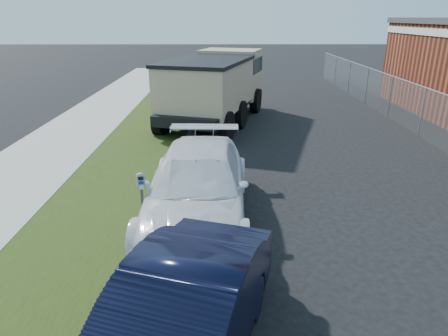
{
  "coord_description": "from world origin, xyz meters",
  "views": [
    {
      "loc": [
        -1.46,
        -7.48,
        4.23
      ],
      "look_at": [
        -1.4,
        1.0,
        1.0
      ],
      "focal_mm": 32.0,
      "sensor_mm": 36.0,
      "label": 1
    }
  ],
  "objects_px": {
    "parking_meter": "(141,189)",
    "navy_sedan": "(176,330)",
    "white_wagon": "(197,186)",
    "dump_truck": "(216,84)"
  },
  "relations": [
    {
      "from": "parking_meter",
      "to": "dump_truck",
      "type": "xyz_separation_m",
      "value": [
        1.41,
        9.61,
        0.57
      ]
    },
    {
      "from": "white_wagon",
      "to": "dump_truck",
      "type": "bearing_deg",
      "value": 89.52
    },
    {
      "from": "parking_meter",
      "to": "white_wagon",
      "type": "height_order",
      "value": "white_wagon"
    },
    {
      "from": "parking_meter",
      "to": "navy_sedan",
      "type": "bearing_deg",
      "value": -90.42
    },
    {
      "from": "dump_truck",
      "to": "white_wagon",
      "type": "bearing_deg",
      "value": -75.34
    },
    {
      "from": "white_wagon",
      "to": "parking_meter",
      "type": "bearing_deg",
      "value": -148.02
    },
    {
      "from": "parking_meter",
      "to": "navy_sedan",
      "type": "xyz_separation_m",
      "value": [
        1.06,
        -3.55,
        -0.28
      ]
    },
    {
      "from": "navy_sedan",
      "to": "dump_truck",
      "type": "distance_m",
      "value": 13.19
    },
    {
      "from": "white_wagon",
      "to": "navy_sedan",
      "type": "bearing_deg",
      "value": -88.62
    },
    {
      "from": "parking_meter",
      "to": "dump_truck",
      "type": "bearing_deg",
      "value": 64.65
    }
  ]
}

